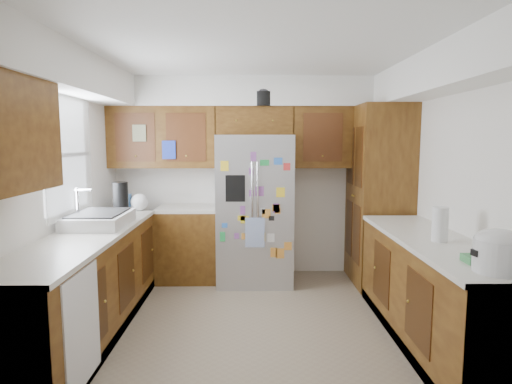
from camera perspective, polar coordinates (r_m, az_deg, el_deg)
floor at (r=4.31m, az=-0.05°, el=-16.84°), size 3.60×3.60×0.00m
room_shell at (r=4.32m, az=-1.52°, el=8.02°), size 3.64×3.24×2.52m
left_counter_run at (r=4.39m, az=-18.45°, el=-10.80°), size 1.36×3.20×0.92m
right_counter_run at (r=4.02m, az=22.50°, el=-12.74°), size 0.63×2.25×0.92m
pantry at (r=5.37m, az=16.04°, el=-0.47°), size 0.60×0.90×2.15m
fridge at (r=5.22m, az=-0.19°, el=-2.34°), size 0.90×0.79×1.80m
bridge_cabinet at (r=5.39m, az=-0.21°, el=9.41°), size 0.96×0.34×0.35m
fridge_top_items at (r=5.35m, az=-0.78°, el=12.62°), size 0.68×0.34×0.25m
sink_assembly at (r=4.37m, az=-20.18°, el=-3.42°), size 0.52×0.70×0.37m
left_counter_clutter at (r=5.02m, az=-16.75°, el=-1.27°), size 0.37×0.76×0.38m
rice_cooker at (r=3.07m, az=29.69°, el=-6.73°), size 0.31×0.30×0.27m
paper_towel at (r=3.77m, az=23.34°, el=-3.98°), size 0.13×0.13×0.28m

